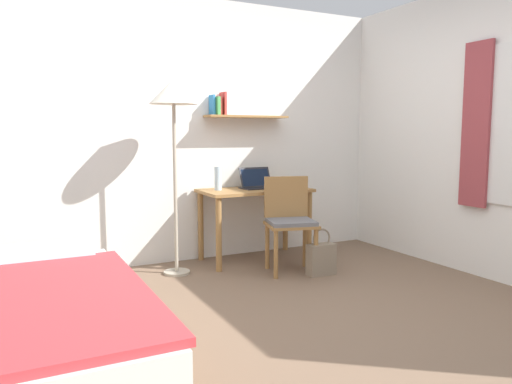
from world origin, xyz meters
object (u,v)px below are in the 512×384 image
object	(u,v)px
laptop	(257,183)
water_bottle	(218,178)
desk	(255,202)
handbag	(321,258)
desk_chair	(289,219)
standing_lamp	(174,101)
book_stack	(289,185)
bed	(59,331)

from	to	relation	value
laptop	water_bottle	size ratio (longest dim) A/B	1.47
desk	handbag	xyz separation A→B (m)	(0.29, -0.76, -0.44)
desk_chair	standing_lamp	world-z (taller)	standing_lamp
desk	book_stack	xyz separation A→B (m)	(0.38, -0.04, 0.16)
bed	handbag	bearing A→B (deg)	22.11
standing_lamp	laptop	distance (m)	1.22
water_bottle	desk_chair	bearing A→B (deg)	-51.03
water_bottle	handbag	world-z (taller)	water_bottle
bed	book_stack	size ratio (longest dim) A/B	7.74
desk	bed	bearing A→B (deg)	-139.85
handbag	book_stack	bearing A→B (deg)	83.01
standing_lamp	laptop	xyz separation A→B (m)	(0.92, 0.19, -0.78)
standing_lamp	water_bottle	world-z (taller)	standing_lamp
laptop	book_stack	world-z (taller)	laptop
desk_chair	laptop	xyz separation A→B (m)	(-0.05, 0.56, 0.28)
water_bottle	book_stack	distance (m)	0.76
water_bottle	standing_lamp	bearing A→B (deg)	-157.68
book_stack	laptop	bearing A→B (deg)	163.09
desk_chair	book_stack	xyz separation A→B (m)	(0.27, 0.47, 0.26)
desk	laptop	distance (m)	0.20
bed	laptop	xyz separation A→B (m)	(2.06, 1.75, 0.54)
desk	desk_chair	xyz separation A→B (m)	(0.10, -0.51, -0.10)
laptop	bed	bearing A→B (deg)	-139.65
book_stack	desk_chair	bearing A→B (deg)	-120.47
desk_chair	handbag	distance (m)	0.46
desk	standing_lamp	size ratio (longest dim) A/B	0.62
desk_chair	laptop	bearing A→B (deg)	95.22
standing_lamp	book_stack	bearing A→B (deg)	4.05
bed	book_stack	world-z (taller)	book_stack
laptop	water_bottle	distance (m)	0.43
handbag	laptop	bearing A→B (deg)	106.16
bed	standing_lamp	distance (m)	2.35
bed	standing_lamp	world-z (taller)	standing_lamp
bed	desk	bearing A→B (deg)	40.15
laptop	book_stack	distance (m)	0.34
book_stack	water_bottle	bearing A→B (deg)	171.07
water_bottle	handbag	distance (m)	1.27
bed	desk	xyz separation A→B (m)	(2.01, 1.70, 0.35)
desk_chair	laptop	distance (m)	0.63
standing_lamp	book_stack	xyz separation A→B (m)	(1.25, 0.09, -0.81)
desk	water_bottle	size ratio (longest dim) A/B	4.65
desk_chair	water_bottle	world-z (taller)	water_bottle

